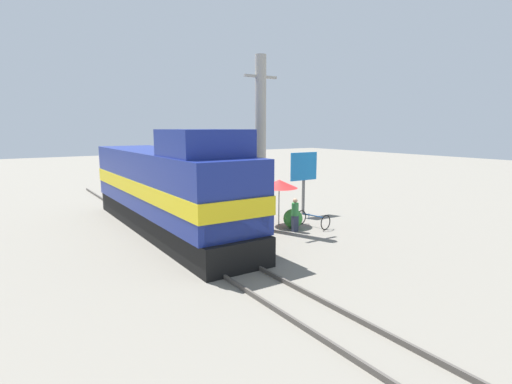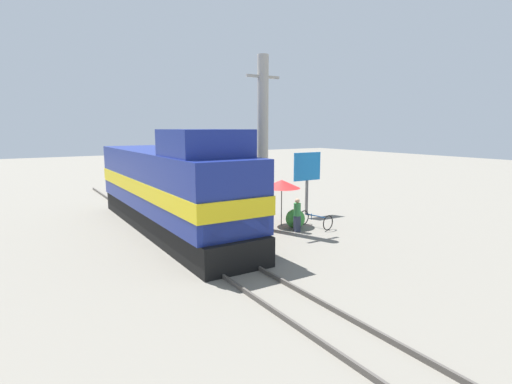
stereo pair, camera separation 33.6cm
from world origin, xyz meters
name	(u,v)px [view 2 (the right image)]	position (x,y,z in m)	size (l,w,h in m)	color
ground_plane	(189,242)	(0.00, 0.00, 0.00)	(120.00, 120.00, 0.00)	slate
rail_near	(173,243)	(-0.72, 0.00, 0.07)	(0.08, 36.63, 0.15)	#4C4742
rail_far	(203,238)	(0.72, 0.00, 0.07)	(0.08, 36.63, 0.15)	#4C4742
locomotive	(171,189)	(0.00, 2.01, 2.10)	(3.07, 14.25, 4.93)	black
utility_pole	(263,144)	(4.02, 0.17, 4.22)	(1.80, 0.53, 8.37)	#9E998E
vendor_umbrella	(282,184)	(5.30, 0.36, 2.14)	(1.91, 1.91, 2.36)	#4C4C4C
billboard_sign	(307,170)	(7.96, 1.58, 2.61)	(1.86, 0.12, 3.60)	#595959
shrub_cluster	(295,219)	(5.49, -0.57, 0.49)	(0.97, 0.97, 0.97)	#388C38
person_bystander	(297,214)	(5.14, -1.16, 0.88)	(0.34, 0.34, 1.64)	#2D3347
bicycle	(316,220)	(6.44, -1.00, 0.39)	(1.03, 1.72, 0.76)	black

